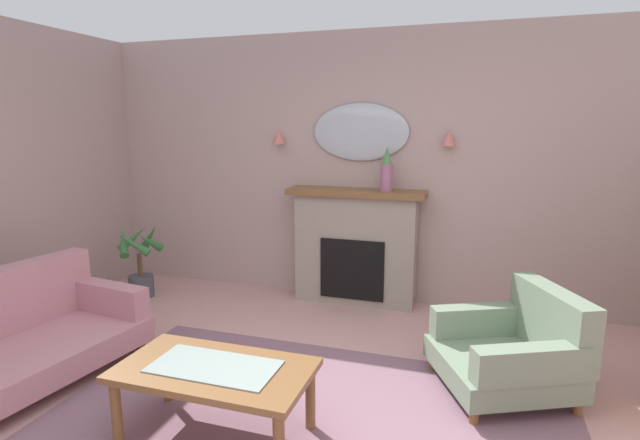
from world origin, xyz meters
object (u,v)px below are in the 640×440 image
(floral_couch, at_px, (5,342))
(armchair_in_corner, at_px, (515,348))
(potted_plant_small_fern, at_px, (140,262))
(mantel_vase_left, at_px, (387,171))
(wall_mirror, at_px, (360,132))
(wall_sconce_right, at_px, (449,138))
(coffee_table, at_px, (215,376))
(fireplace, at_px, (355,248))
(wall_sconce_left, at_px, (279,137))

(floral_couch, height_order, armchair_in_corner, floral_couch)
(armchair_in_corner, height_order, potted_plant_small_fern, potted_plant_small_fern)
(mantel_vase_left, xyz_separation_m, potted_plant_small_fern, (-2.48, -0.50, -0.98))
(armchair_in_corner, bearing_deg, wall_mirror, 134.41)
(wall_sconce_right, bearing_deg, coffee_table, -113.16)
(fireplace, relative_size, armchair_in_corner, 1.25)
(wall_sconce_right, xyz_separation_m, floral_couch, (-2.74, -2.43, -1.34))
(fireplace, xyz_separation_m, wall_sconce_right, (0.85, 0.09, 1.09))
(fireplace, relative_size, mantel_vase_left, 3.25)
(wall_mirror, height_order, potted_plant_small_fern, wall_mirror)
(wall_sconce_left, distance_m, armchair_in_corner, 3.01)
(wall_mirror, height_order, floral_couch, wall_mirror)
(wall_sconce_left, relative_size, coffee_table, 0.13)
(fireplace, relative_size, coffee_table, 1.24)
(wall_sconce_right, bearing_deg, wall_sconce_left, 180.00)
(wall_mirror, distance_m, coffee_table, 2.88)
(armchair_in_corner, bearing_deg, floral_couch, -163.13)
(wall_mirror, xyz_separation_m, wall_sconce_right, (0.85, -0.05, -0.05))
(mantel_vase_left, height_order, floral_couch, mantel_vase_left)
(wall_sconce_left, relative_size, potted_plant_small_fern, 0.18)
(coffee_table, bearing_deg, fireplace, 84.78)
(fireplace, height_order, coffee_table, fireplace)
(wall_mirror, bearing_deg, fireplace, -90.00)
(fireplace, distance_m, floral_couch, 3.02)
(fireplace, relative_size, wall_sconce_left, 9.71)
(wall_mirror, height_order, wall_sconce_right, wall_mirror)
(wall_sconce_left, xyz_separation_m, potted_plant_small_fern, (-1.33, -0.62, -1.29))
(coffee_table, bearing_deg, wall_mirror, 85.07)
(armchair_in_corner, bearing_deg, coffee_table, -146.82)
(wall_sconce_left, bearing_deg, armchair_in_corner, -31.79)
(wall_mirror, relative_size, floral_couch, 0.53)
(mantel_vase_left, distance_m, coffee_table, 2.62)
(wall_sconce_right, height_order, coffee_table, wall_sconce_right)
(floral_couch, xyz_separation_m, potted_plant_small_fern, (-0.29, 1.81, 0.05))
(fireplace, xyz_separation_m, armchair_in_corner, (1.44, -1.33, -0.27))
(mantel_vase_left, distance_m, wall_mirror, 0.49)
(mantel_vase_left, bearing_deg, wall_sconce_right, 12.31)
(wall_mirror, bearing_deg, wall_sconce_right, -3.37)
(floral_couch, bearing_deg, fireplace, 51.01)
(wall_sconce_left, bearing_deg, mantel_vase_left, -5.96)
(coffee_table, height_order, armchair_in_corner, armchair_in_corner)
(wall_sconce_left, relative_size, armchair_in_corner, 0.13)
(floral_couch, relative_size, potted_plant_small_fern, 2.33)
(floral_couch, bearing_deg, mantel_vase_left, 46.48)
(armchair_in_corner, relative_size, potted_plant_small_fern, 1.40)
(wall_mirror, relative_size, wall_sconce_left, 6.86)
(fireplace, height_order, floral_couch, fireplace)
(wall_sconce_left, xyz_separation_m, armchair_in_corner, (2.29, -1.42, -1.35))
(mantel_vase_left, relative_size, wall_mirror, 0.44)
(fireplace, xyz_separation_m, coffee_table, (-0.22, -2.41, -0.19))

